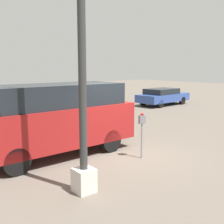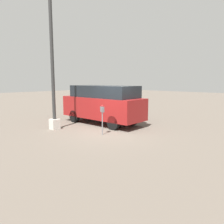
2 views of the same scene
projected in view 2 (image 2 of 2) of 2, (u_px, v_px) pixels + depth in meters
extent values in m
plane|color=#60564C|center=(108.00, 132.00, 11.06)|extent=(80.00, 80.00, 0.00)
cylinder|color=gray|center=(102.00, 123.00, 10.39)|extent=(0.05, 0.05, 1.10)
cube|color=slate|center=(102.00, 109.00, 10.30)|extent=(0.22, 0.15, 0.26)
sphere|color=maroon|center=(102.00, 106.00, 10.27)|extent=(0.11, 0.11, 0.11)
cube|color=beige|center=(55.00, 124.00, 11.63)|extent=(0.44, 0.44, 0.55)
cylinder|color=#2D2D2D|center=(52.00, 58.00, 11.13)|extent=(0.17, 0.17, 6.36)
cube|color=maroon|center=(102.00, 107.00, 13.05)|extent=(5.26, 2.07, 1.22)
cube|color=black|center=(104.00, 91.00, 12.82)|extent=(4.21, 1.88, 0.69)
cube|color=orange|center=(68.00, 112.00, 14.33)|extent=(0.08, 0.12, 0.20)
cylinder|color=black|center=(75.00, 116.00, 13.58)|extent=(0.75, 0.25, 0.74)
cylinder|color=black|center=(94.00, 113.00, 14.81)|extent=(0.75, 0.25, 0.74)
cylinder|color=black|center=(113.00, 123.00, 11.46)|extent=(0.75, 0.25, 0.74)
cylinder|color=black|center=(132.00, 119.00, 12.70)|extent=(0.75, 0.25, 0.74)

